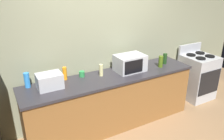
# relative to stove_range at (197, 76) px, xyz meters

# --- Properties ---
(ground_plane) EXTENTS (8.00, 8.00, 0.00)m
(ground_plane) POSITION_rel_stove_range_xyz_m (-2.00, -0.40, -0.46)
(ground_plane) COLOR #93704C
(back_wall) EXTENTS (6.40, 0.10, 2.70)m
(back_wall) POSITION_rel_stove_range_xyz_m (-2.00, 0.41, 0.89)
(back_wall) COLOR gray
(back_wall) RESTS_ON ground_plane
(counter_run) EXTENTS (2.84, 0.64, 0.90)m
(counter_run) POSITION_rel_stove_range_xyz_m (-2.00, 0.00, -0.01)
(counter_run) COLOR brown
(counter_run) RESTS_ON ground_plane
(stove_range) EXTENTS (0.60, 0.61, 1.08)m
(stove_range) POSITION_rel_stove_range_xyz_m (0.00, 0.00, 0.00)
(stove_range) COLOR #B7BABF
(stove_range) RESTS_ON ground_plane
(microwave) EXTENTS (0.48, 0.35, 0.27)m
(microwave) POSITION_rel_stove_range_xyz_m (-1.64, 0.05, 0.57)
(microwave) COLOR #B7BABF
(microwave) RESTS_ON counter_run
(toaster_oven) EXTENTS (0.34, 0.26, 0.21)m
(toaster_oven) POSITION_rel_stove_range_xyz_m (-2.96, 0.06, 0.54)
(toaster_oven) COLOR #B7BABF
(toaster_oven) RESTS_ON counter_run
(bottle_wine) EXTENTS (0.07, 0.07, 0.19)m
(bottle_wine) POSITION_rel_stove_range_xyz_m (-0.91, 0.02, 0.53)
(bottle_wine) COLOR #1E3F19
(bottle_wine) RESTS_ON counter_run
(bottle_vinegar) EXTENTS (0.06, 0.06, 0.19)m
(bottle_vinegar) POSITION_rel_stove_range_xyz_m (-2.14, 0.09, 0.53)
(bottle_vinegar) COLOR beige
(bottle_vinegar) RESTS_ON counter_run
(bottle_dish_soap) EXTENTS (0.06, 0.06, 0.20)m
(bottle_dish_soap) POSITION_rel_stove_range_xyz_m (-2.68, 0.23, 0.54)
(bottle_dish_soap) COLOR orange
(bottle_dish_soap) RESTS_ON counter_run
(bottle_spray_cleaner) EXTENTS (0.08, 0.08, 0.22)m
(bottle_spray_cleaner) POSITION_rel_stove_range_xyz_m (-3.23, 0.23, 0.55)
(bottle_spray_cleaner) COLOR #338CE5
(bottle_spray_cleaner) RESTS_ON counter_run
(bottle_olive_oil) EXTENTS (0.08, 0.08, 0.20)m
(bottle_olive_oil) POSITION_rel_stove_range_xyz_m (-1.08, -0.07, 0.54)
(bottle_olive_oil) COLOR #4C6B19
(bottle_olive_oil) RESTS_ON counter_run
(mug_green) EXTENTS (0.09, 0.09, 0.09)m
(mug_green) POSITION_rel_stove_range_xyz_m (-2.42, 0.21, 0.48)
(mug_green) COLOR #2D8C47
(mug_green) RESTS_ON counter_run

